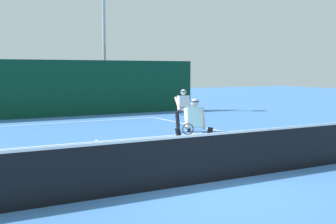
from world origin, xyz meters
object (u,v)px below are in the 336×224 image
(player_far, at_px, (183,109))
(tennis_ball_extra, at_px, (190,135))
(tennis_ball, at_px, (144,146))
(player_near, at_px, (194,125))
(light_pole, at_px, (104,22))

(player_far, xyz_separation_m, tennis_ball_extra, (-0.28, -0.93, -0.84))
(tennis_ball, bearing_deg, player_near, -75.04)
(player_far, distance_m, tennis_ball_extra, 1.28)
(player_far, xyz_separation_m, tennis_ball, (-2.68, -2.14, -0.84))
(player_near, relative_size, tennis_ball, 23.45)
(player_far, height_order, light_pole, light_pole)
(player_near, distance_m, player_far, 4.65)
(light_pole, bearing_deg, player_near, -101.08)
(player_far, relative_size, tennis_ball_extra, 24.08)
(player_near, xyz_separation_m, tennis_ball, (-0.53, 1.99, -0.81))
(player_near, relative_size, player_far, 0.97)
(tennis_ball_extra, distance_m, light_pole, 11.18)
(player_far, bearing_deg, light_pole, -85.64)
(player_far, distance_m, tennis_ball, 3.53)
(light_pole, bearing_deg, tennis_ball, -105.52)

